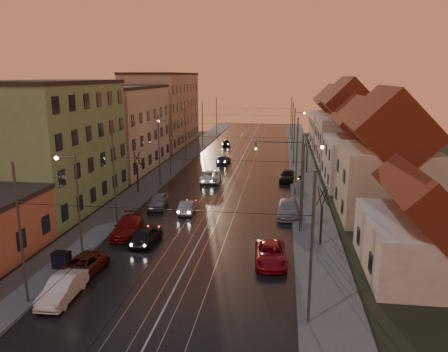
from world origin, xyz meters
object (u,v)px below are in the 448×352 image
at_px(driving_car_2, 211,176).
at_px(parked_left_2, 127,227).
at_px(parked_left_0, 63,288).
at_px(dumpster, 62,260).
at_px(street_lamp_2, 168,141).
at_px(street_lamp_3, 296,130).
at_px(parked_right_2, 287,175).
at_px(street_lamp_1, 307,178).
at_px(driving_car_4, 226,143).
at_px(driving_car_0, 146,235).
at_px(traffic_light_mast, 293,163).
at_px(parked_right_0, 271,254).
at_px(street_lamp_0, 74,194).
at_px(parked_right_1, 288,209).
at_px(parked_left_3, 158,201).
at_px(driving_car_3, 223,159).
at_px(parked_left_1, 81,266).
at_px(driving_car_1, 188,206).

distance_m(driving_car_2, parked_left_2, 21.31).
relative_size(parked_left_0, dumpster, 3.76).
distance_m(street_lamp_2, dumpster, 31.36).
xyz_separation_m(street_lamp_3, parked_right_2, (-1.50, -17.18, -4.11)).
relative_size(street_lamp_1, dumpster, 6.67).
relative_size(street_lamp_1, street_lamp_2, 1.00).
height_order(driving_car_4, parked_right_2, parked_right_2).
relative_size(driving_car_0, driving_car_2, 0.78).
height_order(traffic_light_mast, parked_left_0, traffic_light_mast).
bearing_deg(driving_car_2, parked_left_0, 76.82).
distance_m(parked_right_0, dumpster, 15.44).
bearing_deg(parked_right_0, street_lamp_0, 176.50).
bearing_deg(parked_right_1, street_lamp_2, 136.84).
bearing_deg(parked_left_3, parked_left_2, -97.66).
relative_size(parked_left_0, parked_right_1, 0.85).
xyz_separation_m(street_lamp_1, parked_right_1, (-1.50, 3.77, -4.11)).
distance_m(parked_right_2, dumpster, 34.14).
bearing_deg(parked_left_3, parked_right_1, -9.30).
bearing_deg(driving_car_4, parked_right_0, 93.68).
bearing_deg(parked_right_1, driving_car_3, 112.37).
bearing_deg(driving_car_3, parked_left_0, 89.47).
distance_m(street_lamp_3, parked_left_0, 53.73).
distance_m(parked_left_1, parked_right_0, 13.81).
bearing_deg(street_lamp_1, parked_left_2, -167.13).
bearing_deg(dumpster, driving_car_1, 70.53).
height_order(traffic_light_mast, parked_left_1, traffic_light_mast).
bearing_deg(driving_car_3, traffic_light_mast, 120.57).
distance_m(street_lamp_1, driving_car_4, 49.87).
relative_size(street_lamp_2, parked_right_2, 1.76).
height_order(driving_car_3, dumpster, driving_car_3).
bearing_deg(parked_right_0, parked_left_1, -167.75).
xyz_separation_m(driving_car_3, parked_left_2, (-4.06, -33.35, 0.13)).
xyz_separation_m(street_lamp_2, traffic_light_mast, (17.10, -12.00, -0.29)).
bearing_deg(driving_car_2, parked_right_0, 103.19).
relative_size(driving_car_1, parked_right_1, 0.77).
height_order(driving_car_1, parked_right_0, parked_right_0).
relative_size(driving_car_3, driving_car_4, 1.15).
xyz_separation_m(street_lamp_1, parked_left_0, (-15.78, -15.20, -4.14)).
bearing_deg(street_lamp_2, parked_left_3, -79.27).
height_order(street_lamp_1, parked_right_1, street_lamp_1).
height_order(street_lamp_1, driving_car_4, street_lamp_1).
relative_size(driving_car_0, parked_right_0, 0.87).
distance_m(street_lamp_0, driving_car_0, 6.85).
height_order(street_lamp_2, dumpster, street_lamp_2).
distance_m(parked_right_0, parked_right_2, 26.74).
relative_size(driving_car_1, parked_left_3, 0.94).
xyz_separation_m(driving_car_0, driving_car_1, (1.66, 8.74, -0.08)).
relative_size(driving_car_0, parked_right_2, 0.97).
height_order(parked_left_3, parked_right_1, parked_right_1).
relative_size(street_lamp_1, traffic_light_mast, 1.11).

